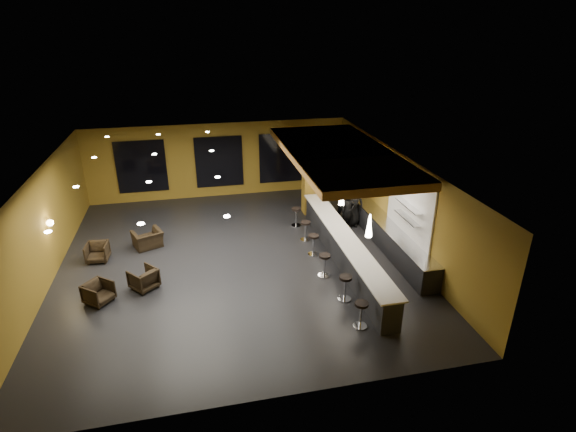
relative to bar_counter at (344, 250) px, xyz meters
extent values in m
cube|color=black|center=(-3.65, 1.00, -0.55)|extent=(12.00, 13.00, 0.10)
cube|color=black|center=(-3.65, 1.00, 3.05)|extent=(12.00, 13.00, 0.10)
cube|color=olive|center=(-3.65, 7.55, 1.25)|extent=(12.00, 0.10, 3.50)
cube|color=olive|center=(-3.65, -5.55, 1.25)|extent=(12.00, 0.10, 3.50)
cube|color=olive|center=(-9.70, 1.00, 1.25)|extent=(0.10, 13.00, 3.50)
cube|color=olive|center=(2.40, 1.00, 1.25)|extent=(0.10, 13.00, 3.50)
cube|color=olive|center=(0.35, 2.00, 2.86)|extent=(3.60, 8.00, 0.28)
cube|color=black|center=(-7.15, 7.44, 1.20)|extent=(2.20, 0.06, 2.40)
cube|color=black|center=(-3.65, 7.44, 1.20)|extent=(2.20, 0.06, 2.40)
cube|color=black|center=(-0.65, 7.44, 1.20)|extent=(2.20, 0.06, 2.40)
cube|color=white|center=(2.31, 0.00, 1.50)|extent=(0.06, 3.20, 2.40)
cube|color=black|center=(0.00, 0.00, 0.00)|extent=(0.60, 8.00, 1.00)
cube|color=silver|center=(0.00, 0.00, 0.52)|extent=(0.78, 8.10, 0.05)
cube|color=black|center=(2.00, 0.50, -0.07)|extent=(0.70, 6.00, 0.86)
cube|color=silver|center=(2.00, 0.50, 0.39)|extent=(0.72, 6.00, 0.03)
cube|color=silver|center=(2.17, -0.20, 1.10)|extent=(0.30, 1.50, 0.03)
cube|color=silver|center=(2.17, -0.20, 1.55)|extent=(0.30, 1.50, 0.03)
cube|color=olive|center=(0.00, 4.60, 1.25)|extent=(0.60, 0.60, 3.50)
sphere|color=#FFE5B2|center=(-9.53, 1.50, 1.30)|extent=(0.22, 0.22, 0.22)
cone|color=white|center=(0.00, -2.00, 1.85)|extent=(0.20, 0.20, 0.70)
cone|color=white|center=(0.00, 0.50, 1.85)|extent=(0.20, 0.20, 0.70)
cone|color=white|center=(0.00, 3.00, 1.85)|extent=(0.20, 0.20, 0.70)
imported|color=black|center=(1.06, 2.62, 0.27)|extent=(0.58, 0.39, 1.53)
imported|color=black|center=(1.11, 3.23, 0.30)|extent=(0.86, 0.72, 1.60)
imported|color=black|center=(1.36, 2.92, 0.42)|extent=(1.04, 0.86, 1.83)
imported|color=black|center=(-7.94, -0.70, -0.17)|extent=(1.02, 1.02, 0.67)
imported|color=black|center=(-6.68, -0.18, -0.15)|extent=(1.05, 1.06, 0.69)
imported|color=black|center=(-8.39, 1.99, -0.16)|extent=(0.77, 0.79, 0.68)
imported|color=black|center=(-6.74, 2.69, -0.18)|extent=(1.26, 1.19, 0.65)
cylinder|color=silver|center=(-0.69, -3.49, -0.49)|extent=(0.40, 0.40, 0.03)
cylinder|color=silver|center=(-0.69, -3.49, -0.13)|extent=(0.07, 0.07, 0.70)
cylinder|color=black|center=(-0.69, -3.49, 0.25)|extent=(0.38, 0.38, 0.08)
cylinder|color=silver|center=(-0.68, -2.14, -0.48)|extent=(0.41, 0.41, 0.03)
cylinder|color=silver|center=(-0.68, -2.14, -0.12)|extent=(0.07, 0.07, 0.72)
cylinder|color=black|center=(-0.68, -2.14, 0.27)|extent=(0.39, 0.39, 0.08)
cylinder|color=silver|center=(-0.90, -0.69, -0.49)|extent=(0.40, 0.40, 0.03)
cylinder|color=silver|center=(-0.90, -0.69, -0.13)|extent=(0.07, 0.07, 0.70)
cylinder|color=black|center=(-0.90, -0.69, 0.25)|extent=(0.38, 0.38, 0.08)
cylinder|color=silver|center=(-0.87, 0.80, -0.49)|extent=(0.39, 0.39, 0.03)
cylinder|color=silver|center=(-0.87, 0.80, -0.14)|extent=(0.07, 0.07, 0.69)
cylinder|color=black|center=(-0.87, 0.80, 0.24)|extent=(0.37, 0.37, 0.08)
cylinder|color=silver|center=(-0.85, 2.00, -0.49)|extent=(0.39, 0.39, 0.03)
cylinder|color=silver|center=(-0.85, 2.00, -0.14)|extent=(0.07, 0.07, 0.68)
cylinder|color=black|center=(-0.85, 2.00, 0.23)|extent=(0.37, 0.37, 0.08)
cylinder|color=silver|center=(-0.90, 3.34, -0.49)|extent=(0.40, 0.40, 0.03)
cylinder|color=silver|center=(-0.90, 3.34, -0.13)|extent=(0.07, 0.07, 0.70)
cylinder|color=black|center=(-0.90, 3.34, 0.25)|extent=(0.38, 0.38, 0.08)
camera|label=1|loc=(-4.82, -13.00, 7.36)|focal=28.00mm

